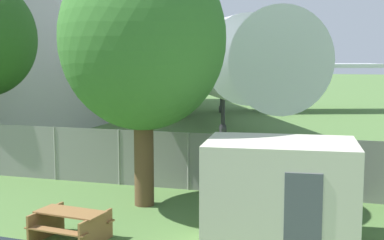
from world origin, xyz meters
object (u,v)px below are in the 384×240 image
(portable_cabin, at_px, (280,190))
(picnic_bench_near_cabin, at_px, (70,223))
(airplane, at_px, (191,58))
(tree_behind_benches, at_px, (143,39))

(portable_cabin, xyz_separation_m, picnic_bench_near_cabin, (-4.88, -1.69, -0.76))
(airplane, height_order, picnic_bench_near_cabin, airplane)
(portable_cabin, relative_size, tree_behind_benches, 0.50)
(picnic_bench_near_cabin, height_order, tree_behind_benches, tree_behind_benches)
(tree_behind_benches, bearing_deg, picnic_bench_near_cabin, -98.73)
(portable_cabin, distance_m, picnic_bench_near_cabin, 5.22)
(portable_cabin, relative_size, picnic_bench_near_cabin, 2.12)
(portable_cabin, height_order, picnic_bench_near_cabin, portable_cabin)
(portable_cabin, bearing_deg, tree_behind_benches, 151.78)
(tree_behind_benches, bearing_deg, airplane, 103.43)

